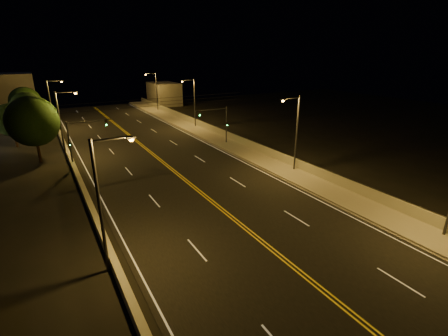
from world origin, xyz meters
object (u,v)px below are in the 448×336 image
traffic_signal_left (79,138)px  tree_2 (28,109)px  streetlight_6 (52,102)px  tree_0 (33,121)px  tree_3 (25,102)px  streetlight_2 (193,100)px  streetlight_4 (104,197)px  streetlight_5 (63,121)px  tree_1 (11,120)px  streetlight_1 (295,129)px  traffic_signal_right (220,121)px  streetlight_3 (155,89)px

traffic_signal_left → tree_2: (-4.85, 20.13, 0.84)m
streetlight_6 → tree_0: bearing=-100.1°
tree_2 → tree_3: bearing=92.3°
traffic_signal_left → tree_2: 20.72m
streetlight_2 → streetlight_4: same height
streetlight_5 → streetlight_6: 18.25m
tree_1 → tree_2: 6.85m
streetlight_1 → traffic_signal_left: streetlight_1 is taller
traffic_signal_left → tree_0: size_ratio=0.68×
streetlight_5 → streetlight_6: bearing=90.0°
streetlight_1 → streetlight_2: size_ratio=1.00×
streetlight_4 → tree_0: streetlight_4 is taller
streetlight_6 → tree_3: bearing=123.6°
streetlight_6 → tree_0: streetlight_6 is taller
streetlight_6 → traffic_signal_right: (19.83, -21.94, -1.40)m
traffic_signal_right → tree_1: size_ratio=0.89×
traffic_signal_left → tree_2: size_ratio=0.79×
streetlight_3 → traffic_signal_right: (-1.57, -32.43, -1.40)m
streetlight_3 → tree_0: (-24.53, -28.09, 0.15)m
streetlight_6 → tree_3: streetlight_6 is taller
streetlight_2 → traffic_signal_right: (-1.57, -12.31, -1.40)m
traffic_signal_right → streetlight_4: bearing=-132.6°
traffic_signal_right → tree_0: size_ratio=0.68×
streetlight_5 → streetlight_3: bearing=53.3°
streetlight_2 → streetlight_6: (-21.41, 9.63, 0.00)m
tree_1 → tree_0: bearing=-74.0°
streetlight_4 → streetlight_5: size_ratio=1.00×
streetlight_3 → streetlight_4: bearing=-111.6°
streetlight_4 → streetlight_6: bearing=90.0°
tree_2 → traffic_signal_right: bearing=-40.6°
streetlight_5 → tree_3: streetlight_5 is taller
traffic_signal_left → tree_1: (-6.96, 13.63, 0.38)m
streetlight_6 → tree_1: streetlight_6 is taller
streetlight_2 → traffic_signal_left: size_ratio=1.54×
traffic_signal_right → tree_2: size_ratio=0.79×
streetlight_6 → traffic_signal_right: size_ratio=1.54×
streetlight_1 → tree_2: bearing=126.4°
streetlight_2 → streetlight_5: bearing=-158.1°
tree_0 → tree_3: size_ratio=1.14×
streetlight_5 → tree_0: streetlight_5 is taller
streetlight_4 → tree_3: streetlight_4 is taller
tree_0 → tree_1: size_ratio=1.30×
traffic_signal_left → tree_1: 15.31m
streetlight_1 → tree_0: size_ratio=1.05×
streetlight_6 → tree_2: bearing=-153.7°
streetlight_3 → tree_1: streetlight_3 is taller
streetlight_2 → streetlight_5: size_ratio=1.00×
streetlight_3 → streetlight_4: same height
streetlight_1 → tree_1: streetlight_1 is taller
streetlight_4 → tree_3: bearing=94.6°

